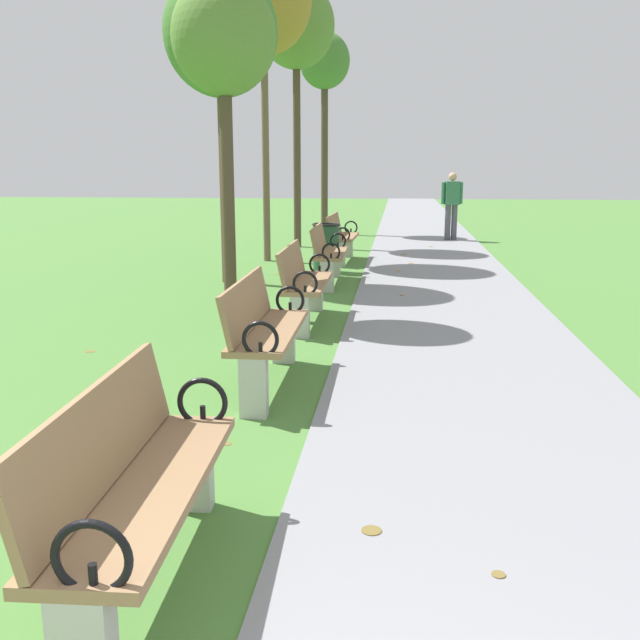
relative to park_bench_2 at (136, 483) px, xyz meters
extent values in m
cube|color=gray|center=(1.75, 15.42, -0.48)|extent=(2.49, 44.00, 0.02)
cube|color=#93704C|center=(0.05, 0.00, -0.01)|extent=(0.50, 1.62, 0.05)
cube|color=#93704C|center=(-0.14, -0.01, 0.21)|extent=(0.19, 1.60, 0.40)
cube|color=#B7B5AD|center=(0.02, 0.74, -0.26)|extent=(0.20, 0.13, 0.45)
torus|color=black|center=(0.14, -0.75, 0.10)|extent=(0.27, 0.04, 0.27)
cylinder|color=black|center=(0.14, -0.75, 0.02)|extent=(0.03, 0.03, 0.12)
torus|color=black|center=(0.08, 0.76, 0.10)|extent=(0.27, 0.04, 0.27)
cylinder|color=black|center=(0.08, 0.76, 0.02)|extent=(0.03, 0.03, 0.12)
cube|color=#93704C|center=(0.05, 2.92, -0.01)|extent=(0.46, 1.60, 0.05)
cube|color=#93704C|center=(-0.14, 2.91, 0.21)|extent=(0.14, 1.60, 0.40)
cube|color=#B7B5AD|center=(0.06, 2.18, -0.26)|extent=(0.20, 0.12, 0.45)
cube|color=#B7B5AD|center=(0.04, 3.66, -0.26)|extent=(0.20, 0.12, 0.45)
torus|color=black|center=(0.12, 2.16, 0.10)|extent=(0.27, 0.03, 0.27)
cylinder|color=black|center=(0.12, 2.16, 0.02)|extent=(0.03, 0.03, 0.12)
torus|color=black|center=(0.10, 3.68, 0.10)|extent=(0.27, 0.03, 0.27)
cylinder|color=black|center=(0.10, 3.68, 0.02)|extent=(0.03, 0.03, 0.12)
cube|color=#93704C|center=(0.05, 5.39, -0.01)|extent=(0.46, 1.60, 0.05)
cube|color=#93704C|center=(-0.14, 5.38, 0.21)|extent=(0.14, 1.60, 0.40)
cube|color=#B7B5AD|center=(0.06, 4.65, -0.26)|extent=(0.20, 0.12, 0.45)
cube|color=#B7B5AD|center=(0.04, 6.13, -0.26)|extent=(0.20, 0.12, 0.45)
torus|color=black|center=(0.12, 4.63, 0.10)|extent=(0.27, 0.03, 0.27)
cylinder|color=black|center=(0.12, 4.63, 0.02)|extent=(0.03, 0.03, 0.12)
torus|color=black|center=(0.10, 6.15, 0.10)|extent=(0.27, 0.03, 0.27)
cylinder|color=black|center=(0.10, 6.15, 0.02)|extent=(0.03, 0.03, 0.12)
cube|color=#93704C|center=(0.05, 8.21, -0.01)|extent=(0.47, 1.61, 0.05)
cube|color=#93704C|center=(-0.14, 8.21, 0.21)|extent=(0.15, 1.60, 0.40)
cube|color=#B7B5AD|center=(0.07, 7.47, -0.26)|extent=(0.20, 0.12, 0.45)
cube|color=#B7B5AD|center=(0.04, 8.95, -0.26)|extent=(0.20, 0.12, 0.45)
torus|color=black|center=(0.13, 7.45, 0.10)|extent=(0.27, 0.04, 0.27)
cylinder|color=black|center=(0.13, 7.45, 0.02)|extent=(0.03, 0.03, 0.12)
torus|color=black|center=(0.10, 8.97, 0.10)|extent=(0.27, 0.04, 0.27)
cylinder|color=black|center=(0.10, 8.97, 0.02)|extent=(0.03, 0.03, 0.12)
cube|color=#93704C|center=(0.05, 10.84, -0.01)|extent=(0.49, 1.61, 0.05)
cube|color=#93704C|center=(-0.14, 10.85, 0.21)|extent=(0.17, 1.60, 0.40)
cube|color=#B7B5AD|center=(0.03, 10.10, -0.26)|extent=(0.20, 0.13, 0.45)
cube|color=#B7B5AD|center=(0.07, 11.58, -0.26)|extent=(0.20, 0.13, 0.45)
torus|color=black|center=(0.09, 10.08, 0.10)|extent=(0.27, 0.04, 0.27)
cylinder|color=black|center=(0.09, 10.08, 0.02)|extent=(0.03, 0.03, 0.12)
torus|color=black|center=(0.14, 11.60, 0.10)|extent=(0.27, 0.04, 0.27)
cylinder|color=black|center=(0.14, 11.60, 0.02)|extent=(0.03, 0.03, 0.12)
cylinder|color=#4C3D2D|center=(-0.96, 5.79, 0.93)|extent=(0.15, 0.15, 2.83)
ellipsoid|color=#5B8438|center=(-0.96, 5.79, 2.77)|extent=(1.20, 1.20, 1.33)
cylinder|color=brown|center=(-1.59, 8.22, 1.08)|extent=(0.16, 0.16, 3.13)
ellipsoid|color=#477A33|center=(-1.59, 8.22, 3.24)|extent=(1.69, 1.69, 1.86)
cylinder|color=brown|center=(-1.43, 10.83, 1.57)|extent=(0.13, 0.13, 4.11)
cylinder|color=#4C3D2D|center=(-1.19, 13.30, 1.59)|extent=(0.16, 0.16, 4.15)
ellipsoid|color=#5B8438|center=(-1.19, 13.30, 4.25)|extent=(1.64, 1.64, 1.81)
cylinder|color=#4C3D2D|center=(-0.91, 16.51, 1.51)|extent=(0.18, 0.18, 3.99)
ellipsoid|color=#477A33|center=(-0.91, 16.51, 3.96)|extent=(1.30, 1.30, 1.43)
cylinder|color=#4C4C56|center=(2.43, 15.06, -0.04)|extent=(0.14, 0.14, 0.85)
cylinder|color=#4C4C56|center=(2.28, 15.03, -0.04)|extent=(0.14, 0.14, 0.85)
cube|color=#33724C|center=(2.35, 15.05, 0.66)|extent=(0.37, 0.28, 0.56)
sphere|color=tan|center=(2.35, 15.05, 1.05)|extent=(0.20, 0.20, 0.20)
cylinder|color=#33724C|center=(2.57, 15.08, 0.66)|extent=(0.09, 0.09, 0.52)
cylinder|color=#33724C|center=(2.14, 15.01, 0.66)|extent=(0.09, 0.09, 0.52)
cylinder|color=#234C2D|center=(-0.15, 9.45, -0.09)|extent=(0.44, 0.44, 0.80)
torus|color=black|center=(-0.15, 9.45, 0.33)|extent=(0.48, 0.48, 0.04)
cylinder|color=#AD6B23|center=(1.33, 10.57, -0.46)|extent=(0.13, 0.13, 0.00)
cylinder|color=#93511E|center=(1.81, 13.43, -0.46)|extent=(0.12, 0.12, 0.00)
cylinder|color=brown|center=(1.20, 11.98, -0.46)|extent=(0.14, 0.14, 0.00)
cylinder|color=#93511E|center=(-0.95, 9.07, -0.48)|extent=(0.08, 0.08, 0.00)
cylinder|color=gold|center=(-0.78, 5.98, -0.48)|extent=(0.11, 0.11, 0.00)
cylinder|color=#93511E|center=(1.15, 7.21, -0.46)|extent=(0.08, 0.08, 0.00)
cylinder|color=brown|center=(-1.93, 3.84, -0.48)|extent=(0.13, 0.13, 0.00)
cylinder|color=#93511E|center=(-1.33, 2.53, -0.48)|extent=(0.10, 0.10, 0.00)
cylinder|color=brown|center=(1.56, 0.23, -0.46)|extent=(0.08, 0.08, 0.00)
cylinder|color=gold|center=(-0.05, 10.43, -0.48)|extent=(0.13, 0.13, 0.00)
cylinder|color=brown|center=(-0.45, 9.83, -0.48)|extent=(0.13, 0.13, 0.00)
cylinder|color=#AD6B23|center=(-0.61, 8.19, -0.48)|extent=(0.13, 0.13, 0.00)
cylinder|color=brown|center=(-0.01, 1.64, -0.48)|extent=(0.09, 0.09, 0.00)
cylinder|color=gold|center=(-1.41, 12.27, -0.48)|extent=(0.09, 0.09, 0.00)
cylinder|color=brown|center=(0.98, 0.56, -0.46)|extent=(0.14, 0.14, 0.00)
cylinder|color=#AD6B23|center=(-0.48, 8.80, -0.48)|extent=(0.11, 0.11, 0.00)
cylinder|color=#AD6B23|center=(1.11, 9.59, -0.46)|extent=(0.11, 0.11, 0.00)
camera|label=1|loc=(1.08, -2.70, 1.32)|focal=39.99mm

